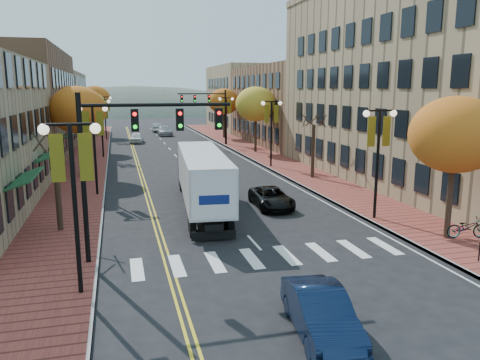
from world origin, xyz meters
TOP-DOWN VIEW (x-y plane):
  - ground at (0.00, 0.00)m, footprint 200.00×200.00m
  - sidewalk_left at (-9.00, 32.50)m, footprint 4.00×85.00m
  - sidewalk_right at (9.00, 32.50)m, footprint 4.00×85.00m
  - building_left_mid at (-17.00, 36.00)m, footprint 12.00×24.00m
  - building_left_far at (-17.00, 61.00)m, footprint 12.00×26.00m
  - building_right_near at (18.50, 16.00)m, footprint 15.00×28.00m
  - building_right_mid at (18.50, 42.00)m, footprint 15.00×24.00m
  - building_right_far at (18.50, 64.00)m, footprint 15.00×20.00m
  - tree_left_a at (-9.00, 8.00)m, footprint 0.28×0.28m
  - tree_left_b at (-9.00, 24.00)m, footprint 4.48×4.48m
  - tree_left_c at (-9.00, 40.00)m, footprint 4.16×4.16m
  - tree_left_d at (-9.00, 58.00)m, footprint 4.61×4.61m
  - tree_right_a at (9.00, 2.00)m, footprint 4.16×4.16m
  - tree_right_b at (9.00, 18.00)m, footprint 0.28×0.28m
  - tree_right_c at (9.00, 34.00)m, footprint 4.48×4.48m
  - tree_right_d at (9.00, 50.00)m, footprint 4.35×4.35m
  - lamp_left_a at (-7.50, 0.00)m, footprint 1.96×0.36m
  - lamp_left_b at (-7.50, 16.00)m, footprint 1.96×0.36m
  - lamp_left_c at (-7.50, 34.00)m, footprint 1.96×0.36m
  - lamp_left_d at (-7.50, 52.00)m, footprint 1.96×0.36m
  - lamp_right_a at (7.50, 6.00)m, footprint 1.96×0.36m
  - lamp_right_b at (7.50, 24.00)m, footprint 1.96×0.36m
  - lamp_right_c at (7.50, 42.00)m, footprint 1.96×0.36m
  - traffic_mast_near at (-5.48, 3.00)m, footprint 6.10×0.35m
  - traffic_mast_far at (5.48, 42.00)m, footprint 6.10×0.34m
  - semi_truck at (-1.24, 11.21)m, footprint 3.47×14.28m
  - navy_sedan at (-0.50, -4.56)m, footprint 1.99×4.40m
  - black_suv at (2.90, 10.13)m, footprint 2.17×4.46m
  - car_far_white at (-3.53, 47.58)m, footprint 2.08×4.24m
  - car_far_silver at (1.08, 56.72)m, footprint 2.17×5.23m
  - car_far_oncoming at (0.50, 63.37)m, footprint 1.58×4.39m
  - bicycle at (9.88, 1.72)m, footprint 2.03×1.02m

SIDE VIEW (x-z plane):
  - ground at x=0.00m, z-range 0.00..0.00m
  - sidewalk_left at x=-9.00m, z-range 0.00..0.15m
  - sidewalk_right at x=9.00m, z-range 0.00..0.15m
  - black_suv at x=2.90m, z-range 0.00..1.22m
  - bicycle at x=9.88m, z-range 0.15..1.17m
  - car_far_white at x=-3.53m, z-range 0.00..1.39m
  - navy_sedan at x=-0.50m, z-range 0.00..1.40m
  - car_far_oncoming at x=0.50m, z-range 0.00..1.44m
  - car_far_silver at x=1.08m, z-range 0.00..1.51m
  - semi_truck at x=-1.24m, z-range 0.30..3.83m
  - tree_left_a at x=-9.00m, z-range 0.15..4.35m
  - tree_right_b at x=9.00m, z-range 0.15..4.35m
  - lamp_left_a at x=-7.50m, z-range 1.27..7.32m
  - lamp_left_b at x=-7.50m, z-range 1.27..7.32m
  - lamp_left_c at x=-7.50m, z-range 1.27..7.32m
  - lamp_left_d at x=-7.50m, z-range 1.27..7.32m
  - lamp_right_a at x=7.50m, z-range 1.27..7.32m
  - lamp_right_b at x=7.50m, z-range 1.27..7.32m
  - lamp_right_c at x=7.50m, z-range 1.27..7.32m
  - building_left_far at x=-17.00m, z-range 0.00..9.50m
  - traffic_mast_near at x=-5.48m, z-range 1.42..8.42m
  - traffic_mast_far at x=5.48m, z-range 1.42..8.42m
  - building_right_mid at x=18.50m, z-range 0.00..10.00m
  - tree_left_c at x=-9.00m, z-range 1.71..8.40m
  - tree_right_a at x=9.00m, z-range 1.71..8.40m
  - tree_right_d at x=9.00m, z-range 1.79..8.79m
  - tree_left_b at x=-9.00m, z-range 1.84..9.05m
  - tree_right_c at x=9.00m, z-range 1.84..9.05m
  - building_left_mid at x=-17.00m, z-range 0.00..11.00m
  - building_right_far at x=18.50m, z-range 0.00..11.00m
  - tree_left_d at x=-9.00m, z-range 1.89..9.31m
  - building_right_near at x=18.50m, z-range 0.00..15.00m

